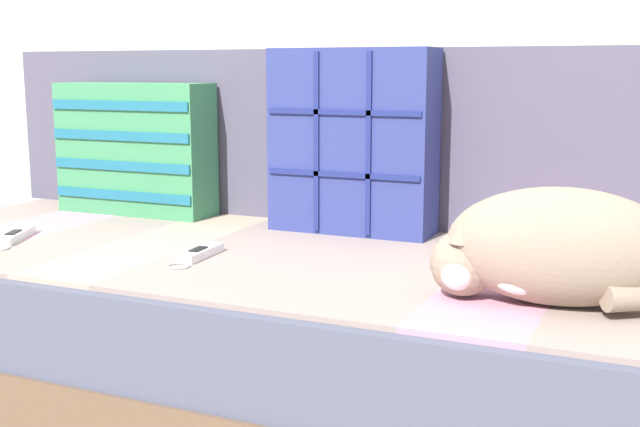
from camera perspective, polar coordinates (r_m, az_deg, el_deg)
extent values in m
plane|color=#A89E8E|center=(1.79, -3.72, -14.20)|extent=(14.00, 14.00, 0.00)
cube|color=brown|center=(1.84, -2.32, -10.79)|extent=(2.09, 0.91, 0.16)
cube|color=#4C5166|center=(1.79, -2.36, -5.67)|extent=(2.05, 0.89, 0.18)
cube|color=#C6899E|center=(2.14, -19.38, -0.94)|extent=(0.20, 0.80, 0.01)
cube|color=gray|center=(2.01, -15.29, -1.41)|extent=(0.20, 0.80, 0.01)
cube|color=tan|center=(1.89, -10.66, -1.93)|extent=(0.20, 0.80, 0.01)
cube|color=gray|center=(1.79, -5.47, -2.50)|extent=(0.20, 0.80, 0.01)
cube|color=gray|center=(1.71, 0.31, -3.11)|extent=(0.20, 0.80, 0.01)
cube|color=gray|center=(1.64, 6.64, -3.74)|extent=(0.20, 0.80, 0.01)
cube|color=#C6899E|center=(1.59, 13.43, -4.36)|extent=(0.20, 0.80, 0.01)
cube|color=gray|center=(1.57, 20.52, -4.94)|extent=(0.20, 0.80, 0.01)
cube|color=#514C60|center=(2.07, 2.30, 5.56)|extent=(2.05, 0.14, 0.44)
cube|color=navy|center=(1.92, 2.36, 5.15)|extent=(0.39, 0.13, 0.44)
cube|color=navy|center=(1.86, 1.57, 2.77)|extent=(0.38, 0.01, 0.01)
cube|color=navy|center=(1.88, -0.26, 5.06)|extent=(0.01, 0.01, 0.42)
cube|color=navy|center=(1.85, 1.59, 7.20)|extent=(0.38, 0.01, 0.01)
cube|color=navy|center=(1.83, 3.46, 4.90)|extent=(0.01, 0.01, 0.42)
cube|color=#3D8956|center=(2.23, -12.97, 4.52)|extent=(0.44, 0.13, 0.35)
cube|color=#1E667F|center=(2.20, -13.91, 1.26)|extent=(0.43, 0.01, 0.02)
cube|color=#1E667F|center=(2.18, -14.00, 3.31)|extent=(0.43, 0.01, 0.02)
cube|color=#1E667F|center=(2.18, -14.09, 5.38)|extent=(0.43, 0.01, 0.02)
cube|color=#1E667F|center=(2.17, -14.18, 7.46)|extent=(0.43, 0.01, 0.02)
ellipsoid|color=gray|center=(1.38, 16.72, -2.27)|extent=(0.39, 0.22, 0.20)
sphere|color=gray|center=(1.40, 10.13, -3.51)|extent=(0.11, 0.11, 0.11)
sphere|color=white|center=(1.38, 9.80, -4.14)|extent=(0.06, 0.06, 0.06)
ellipsoid|color=white|center=(1.35, 14.02, -3.79)|extent=(0.11, 0.04, 0.09)
cone|color=gray|center=(1.36, 10.04, -1.20)|extent=(0.04, 0.04, 0.04)
cone|color=gray|center=(1.42, 10.37, -0.72)|extent=(0.04, 0.04, 0.04)
cube|color=white|center=(1.70, -8.47, -2.79)|extent=(0.04, 0.14, 0.02)
cube|color=black|center=(1.69, -8.65, -2.51)|extent=(0.02, 0.05, 0.00)
cube|color=black|center=(1.76, -7.42, -2.34)|extent=(0.03, 0.01, 0.02)
torus|color=silver|center=(1.62, -10.04, -3.68)|extent=(0.05, 0.05, 0.01)
cube|color=white|center=(1.98, -20.83, -1.48)|extent=(0.10, 0.16, 0.02)
cube|color=black|center=(1.97, -20.97, -1.25)|extent=(0.04, 0.06, 0.00)
cube|color=black|center=(2.05, -20.07, -1.05)|extent=(0.03, 0.02, 0.02)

